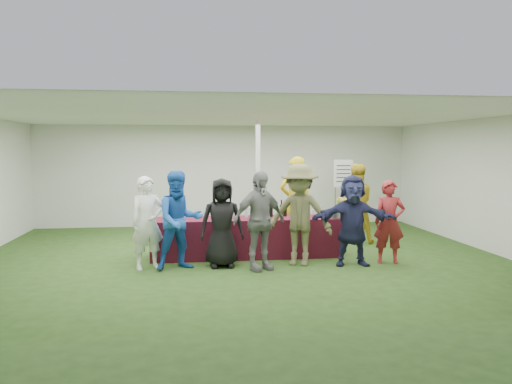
{
  "coord_description": "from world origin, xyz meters",
  "views": [
    {
      "loc": [
        -0.97,
        -9.5,
        2.08
      ],
      "look_at": [
        0.29,
        -0.04,
        1.25
      ],
      "focal_mm": 35.0,
      "sensor_mm": 36.0,
      "label": 1
    }
  ],
  "objects": [
    {
      "name": "tent",
      "position": [
        0.5,
        1.2,
        1.35
      ],
      "size": [
        10.0,
        10.0,
        10.0
      ],
      "color": "white",
      "rests_on": "ground"
    },
    {
      "name": "customer_0",
      "position": [
        -1.7,
        -0.79,
        0.8
      ],
      "size": [
        0.69,
        0.59,
        1.61
      ],
      "primitive_type": "imported",
      "rotation": [
        0.0,
        0.0,
        0.42
      ],
      "color": "white",
      "rests_on": "ground"
    },
    {
      "name": "customer_1",
      "position": [
        -1.15,
        -0.9,
        0.85
      ],
      "size": [
        0.98,
        0.86,
        1.7
      ],
      "primitive_type": "imported",
      "rotation": [
        0.0,
        0.0,
        0.3
      ],
      "color": "#1D53B1",
      "rests_on": "ground"
    },
    {
      "name": "staff_back",
      "position": [
        2.65,
        1.02,
        0.88
      ],
      "size": [
        0.91,
        0.74,
        1.75
      ],
      "primitive_type": "imported",
      "rotation": [
        0.0,
        0.0,
        3.04
      ],
      "color": "gold",
      "rests_on": "ground"
    },
    {
      "name": "customer_2",
      "position": [
        -0.42,
        -0.81,
        0.78
      ],
      "size": [
        0.78,
        0.52,
        1.57
      ],
      "primitive_type": "imported",
      "rotation": [
        0.0,
        0.0,
        0.03
      ],
      "color": "black",
      "rests_on": "ground"
    },
    {
      "name": "customer_3",
      "position": [
        0.2,
        -1.13,
        0.85
      ],
      "size": [
        1.08,
        0.79,
        1.71
      ],
      "primitive_type": "imported",
      "rotation": [
        0.0,
        0.0,
        0.42
      ],
      "color": "slate",
      "rests_on": "ground"
    },
    {
      "name": "wine_glasses",
      "position": [
        -0.37,
        -0.29,
        0.86
      ],
      "size": [
        2.72,
        0.12,
        0.16
      ],
      "color": "silver",
      "rests_on": "serving_table"
    },
    {
      "name": "wine_bottles",
      "position": [
        0.64,
        0.11,
        0.87
      ],
      "size": [
        0.55,
        0.15,
        0.32
      ],
      "color": "black",
      "rests_on": "serving_table"
    },
    {
      "name": "customer_4",
      "position": [
        0.96,
        -0.87,
        0.91
      ],
      "size": [
        1.34,
        1.07,
        1.81
      ],
      "primitive_type": "imported",
      "rotation": [
        0.0,
        0.0,
        -0.39
      ],
      "color": "brown",
      "rests_on": "ground"
    },
    {
      "name": "serving_table",
      "position": [
        0.09,
        -0.04,
        0.38
      ],
      "size": [
        3.6,
        0.8,
        0.75
      ],
      "primitive_type": "cube",
      "color": "#5A1524",
      "rests_on": "ground"
    },
    {
      "name": "staff_pourer",
      "position": [
        1.28,
        0.93,
        0.96
      ],
      "size": [
        0.73,
        0.5,
        1.91
      ],
      "primitive_type": "imported",
      "rotation": [
        0.0,
        0.0,
        3.21
      ],
      "color": "gold",
      "rests_on": "ground"
    },
    {
      "name": "water_bottle",
      "position": [
        0.12,
        0.04,
        0.85
      ],
      "size": [
        0.07,
        0.07,
        0.23
      ],
      "color": "silver",
      "rests_on": "serving_table"
    },
    {
      "name": "customer_6",
      "position": [
        2.62,
        -0.93,
        0.76
      ],
      "size": [
        0.62,
        0.48,
        1.51
      ],
      "primitive_type": "imported",
      "rotation": [
        0.0,
        0.0,
        -0.23
      ],
      "color": "maroon",
      "rests_on": "ground"
    },
    {
      "name": "dump_bucket",
      "position": [
        1.77,
        -0.26,
        0.84
      ],
      "size": [
        0.25,
        0.25,
        0.18
      ],
      "primitive_type": "cylinder",
      "color": "slate",
      "rests_on": "serving_table"
    },
    {
      "name": "bar_towel",
      "position": [
        1.67,
        0.01,
        0.77
      ],
      "size": [
        0.25,
        0.18,
        0.03
      ],
      "primitive_type": "cube",
      "color": "white",
      "rests_on": "serving_table"
    },
    {
      "name": "customer_5",
      "position": [
        1.9,
        -1.01,
        0.81
      ],
      "size": [
        1.54,
        0.62,
        1.62
      ],
      "primitive_type": "imported",
      "rotation": [
        0.0,
        0.0,
        -0.1
      ],
      "color": "#1F2246",
      "rests_on": "ground"
    },
    {
      "name": "ground",
      "position": [
        0.0,
        0.0,
        0.0
      ],
      "size": [
        60.0,
        60.0,
        0.0
      ],
      "primitive_type": "plane",
      "color": "#284719",
      "rests_on": "ground"
    },
    {
      "name": "wine_list_sign",
      "position": [
        2.91,
        2.77,
        1.32
      ],
      "size": [
        0.5,
        0.03,
        1.8
      ],
      "color": "slate",
      "rests_on": "ground"
    }
  ]
}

